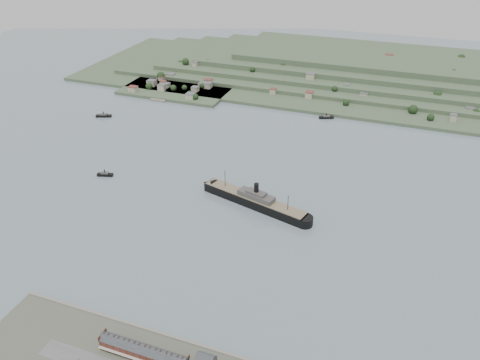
% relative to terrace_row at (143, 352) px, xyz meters
% --- Properties ---
extents(ground, '(1400.00, 1400.00, 0.00)m').
position_rel_terrace_row_xyz_m(ground, '(10.00, 168.02, -6.84)').
color(ground, slate).
rests_on(ground, ground).
extents(terrace_row, '(55.60, 9.80, 11.07)m').
position_rel_terrace_row_xyz_m(terrace_row, '(0.00, 0.00, 0.00)').
color(terrace_row, '#4F291C').
rests_on(terrace_row, ground).
extents(far_peninsula, '(760.00, 309.00, 30.00)m').
position_rel_terrace_row_xyz_m(far_peninsula, '(37.91, 561.12, 5.04)').
color(far_peninsula, '#3D5136').
rests_on(far_peninsula, ground).
extents(steamship, '(113.23, 41.59, 27.67)m').
position_rel_terrace_row_xyz_m(steamship, '(5.22, 176.96, -1.73)').
color(steamship, black).
rests_on(steamship, ground).
extents(tugboat, '(16.08, 8.31, 6.99)m').
position_rel_terrace_row_xyz_m(tugboat, '(-145.84, 175.03, -5.14)').
color(tugboat, black).
rests_on(tugboat, ground).
extents(ferry_west, '(19.77, 11.64, 7.17)m').
position_rel_terrace_row_xyz_m(ferry_west, '(-232.76, 300.11, -5.11)').
color(ferry_west, black).
rests_on(ferry_west, ground).
extents(ferry_east, '(18.47, 11.32, 6.72)m').
position_rel_terrace_row_xyz_m(ferry_east, '(29.76, 391.48, -5.22)').
color(ferry_east, black).
rests_on(ferry_east, ground).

